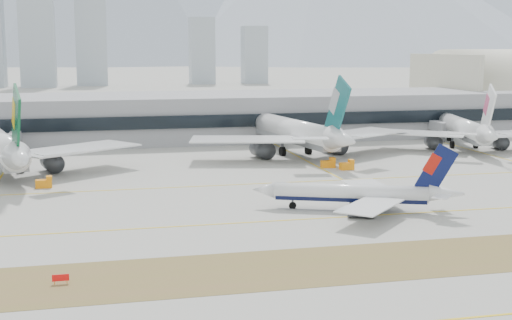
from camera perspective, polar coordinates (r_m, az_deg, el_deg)
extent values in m
plane|color=#9E9C94|center=(132.59, -0.82, -4.50)|extent=(3000.00, 3000.00, 0.00)
cube|color=olive|center=(102.68, 3.03, -8.57)|extent=(360.00, 18.00, 0.06)
cube|color=yellow|center=(127.85, -0.34, -5.00)|extent=(360.00, 0.45, 0.04)
cube|color=yellow|center=(161.35, -3.09, -2.04)|extent=(360.00, 0.45, 0.04)
cylinder|color=white|center=(137.37, 7.57, -2.60)|extent=(28.23, 13.98, 3.19)
cube|color=black|center=(137.54, 7.56, -2.95)|extent=(27.51, 13.32, 1.44)
cone|color=white|center=(138.78, 0.60, -2.40)|extent=(5.33, 4.64, 3.19)
cone|color=white|center=(138.03, 15.00, -2.60)|extent=(7.21, 5.41, 3.19)
cube|color=white|center=(146.10, 9.14, -2.12)|extent=(7.26, 15.76, 0.19)
cube|color=white|center=(141.91, 14.35, -2.16)|extent=(3.16, 4.66, 0.13)
cylinder|color=#3F4247|center=(143.56, 8.46, -3.02)|extent=(5.41, 4.05, 2.39)
cube|color=#3F4247|center=(143.37, 8.47, -2.64)|extent=(1.97, 0.99, 1.12)
cube|color=white|center=(128.78, 9.13, -3.64)|extent=(16.14, 16.31, 0.19)
cube|color=white|center=(133.81, 14.66, -2.85)|extent=(5.05, 5.24, 0.13)
cylinder|color=#3F4247|center=(132.05, 8.40, -4.08)|extent=(5.41, 4.05, 2.39)
cube|color=#3F4247|center=(131.83, 8.41, -3.68)|extent=(1.97, 0.99, 1.12)
cube|color=#0A1244|center=(137.02, 14.23, -0.76)|extent=(7.41, 3.24, 10.00)
cube|color=#B9150C|center=(136.77, 13.91, -0.31)|extent=(3.43, 1.67, 4.28)
cylinder|color=#3F4247|center=(138.60, 2.95, -3.50)|extent=(0.38, 0.38, 1.92)
cylinder|color=black|center=(138.69, 2.95, -3.66)|extent=(1.54, 1.06, 1.44)
cylinder|color=#3F4247|center=(135.86, 7.86, -3.83)|extent=(0.38, 0.38, 1.92)
cylinder|color=black|center=(135.95, 7.86, -4.00)|extent=(1.54, 1.06, 1.44)
cylinder|color=#3F4247|center=(139.91, 7.90, -3.46)|extent=(0.38, 0.38, 1.92)
cylinder|color=black|center=(140.00, 7.90, -3.62)|extent=(1.54, 1.06, 1.44)
cylinder|color=white|center=(186.73, -19.67, 1.09)|extent=(17.36, 47.41, 6.25)
cube|color=slate|center=(186.96, -19.64, 0.57)|extent=(16.23, 46.27, 2.81)
cone|color=white|center=(158.27, -18.32, 0.09)|extent=(8.58, 11.70, 6.25)
cube|color=white|center=(182.95, -14.12, 0.89)|extent=(32.40, 28.72, 0.38)
cube|color=white|center=(161.49, -15.59, 0.56)|extent=(9.86, 8.52, 0.25)
cylinder|color=#3F4247|center=(185.35, -16.00, -0.16)|extent=(6.44, 8.77, 4.69)
cube|color=#3F4247|center=(185.07, -16.02, 0.42)|extent=(1.24, 3.30, 2.19)
cube|color=#0B502A|center=(160.57, -18.63, 2.87)|extent=(3.67, 12.83, 16.77)
cube|color=gold|center=(161.69, -18.73, 3.56)|extent=(2.08, 5.89, 7.18)
cylinder|color=#3F4247|center=(186.70, -18.30, -0.39)|extent=(0.75, 0.75, 3.75)
cylinder|color=black|center=(186.83, -18.29, -0.63)|extent=(1.73, 2.99, 2.81)
cylinder|color=white|center=(207.45, 3.03, 2.40)|extent=(13.85, 48.71, 6.39)
cube|color=slate|center=(207.66, 3.03, 1.92)|extent=(12.75, 47.61, 2.88)
cone|color=white|center=(232.81, 0.12, 3.14)|extent=(7.46, 8.29, 6.39)
cone|color=white|center=(181.27, 7.00, 1.63)|extent=(7.99, 11.60, 6.39)
cube|color=white|center=(209.30, 8.14, 2.12)|extent=(33.53, 27.84, 0.38)
cube|color=white|center=(187.07, 8.93, 1.97)|extent=(10.10, 8.24, 0.26)
cylinder|color=#3F4247|center=(209.71, 6.32, 1.20)|extent=(5.99, 8.70, 4.79)
cube|color=#3F4247|center=(209.46, 6.33, 1.72)|extent=(1.00, 3.39, 2.24)
cube|color=white|center=(194.33, -0.69, 1.67)|extent=(33.05, 20.61, 0.38)
cube|color=white|center=(179.12, 4.36, 1.74)|extent=(9.57, 6.04, 0.26)
cylinder|color=#3F4247|center=(199.88, 0.51, 0.86)|extent=(5.99, 8.70, 4.79)
cube|color=#3F4247|center=(199.61, 0.51, 1.41)|extent=(1.00, 3.39, 2.24)
cube|color=#155B5F|center=(183.37, 6.53, 4.11)|extent=(2.65, 13.29, 17.14)
cube|color=#A0A3A9|center=(184.40, 6.34, 4.72)|extent=(1.63, 6.06, 7.33)
cylinder|color=#3F4247|center=(224.71, 1.04, 1.61)|extent=(0.77, 0.77, 3.83)
cylinder|color=black|center=(224.81, 1.04, 1.41)|extent=(1.55, 3.01, 2.88)
cylinder|color=#3F4247|center=(205.18, 2.13, 0.89)|extent=(0.77, 0.77, 3.83)
cylinder|color=black|center=(205.30, 2.13, 0.67)|extent=(1.55, 3.01, 2.88)
cylinder|color=#3F4247|center=(208.70, 4.21, 1.01)|extent=(0.77, 0.77, 3.83)
cylinder|color=black|center=(208.81, 4.21, 0.80)|extent=(1.55, 3.01, 2.88)
cylinder|color=white|center=(229.78, 16.27, 2.48)|extent=(15.23, 42.51, 5.60)
cube|color=slate|center=(229.95, 16.25, 2.10)|extent=(14.21, 41.49, 2.52)
cone|color=white|center=(253.20, 14.76, 3.12)|extent=(6.95, 7.59, 5.60)
cone|color=white|center=(205.12, 18.25, 1.83)|extent=(7.62, 10.45, 5.60)
cylinder|color=#3F4247|center=(230.01, 18.88, 1.38)|extent=(5.72, 7.84, 4.20)
cube|color=#3F4247|center=(229.80, 18.90, 1.79)|extent=(1.09, 2.96, 1.96)
cube|color=white|center=(220.14, 12.91, 2.12)|extent=(29.07, 25.61, 0.34)
cube|color=white|center=(204.62, 16.17, 2.03)|extent=(8.84, 7.60, 0.22)
cylinder|color=#3F4247|center=(224.38, 13.99, 1.42)|extent=(5.72, 7.84, 4.20)
cube|color=#3F4247|center=(224.17, 14.00, 1.84)|extent=(1.09, 2.96, 1.96)
cube|color=white|center=(207.23, 18.10, 3.76)|extent=(3.19, 11.52, 15.03)
cube|color=#D34A77|center=(208.21, 18.02, 4.24)|extent=(1.82, 5.28, 6.43)
cylinder|color=#3F4247|center=(245.70, 15.20, 1.88)|extent=(0.67, 0.67, 3.36)
cylinder|color=black|center=(245.78, 15.19, 1.72)|extent=(1.54, 2.68, 2.52)
cylinder|color=#3F4247|center=(228.21, 15.42, 1.34)|extent=(0.67, 0.67, 3.36)
cylinder|color=black|center=(228.30, 15.42, 1.17)|extent=(1.54, 2.68, 2.52)
cylinder|color=#3F4247|center=(230.23, 17.17, 1.33)|extent=(0.67, 0.67, 3.36)
cylinder|color=black|center=(230.32, 17.16, 1.15)|extent=(1.54, 2.68, 2.52)
cube|color=gray|center=(243.64, -6.61, 3.46)|extent=(280.00, 42.00, 15.00)
cube|color=black|center=(222.36, -5.97, 3.05)|extent=(280.00, 1.20, 4.00)
cube|color=beige|center=(295.40, 14.70, 5.48)|extent=(2.00, 57.00, 27.90)
cube|color=red|center=(98.79, -15.37, -9.07)|extent=(2.20, 0.15, 0.90)
cylinder|color=orange|center=(99.03, -15.82, -9.44)|extent=(0.10, 0.10, 0.50)
cylinder|color=orange|center=(98.96, -14.88, -9.41)|extent=(0.10, 0.10, 0.50)
cube|color=orange|center=(165.41, -16.62, -1.83)|extent=(3.50, 2.00, 1.80)
cube|color=orange|center=(165.12, -16.22, -1.41)|extent=(1.20, 1.80, 1.00)
cylinder|color=black|center=(164.81, -17.04, -2.08)|extent=(0.70, 0.30, 0.70)
cylinder|color=black|center=(166.38, -17.00, -1.98)|extent=(0.70, 0.30, 0.70)
cylinder|color=black|center=(164.65, -16.21, -2.06)|extent=(0.70, 0.30, 0.70)
cylinder|color=black|center=(166.22, -16.18, -1.95)|extent=(0.70, 0.30, 0.70)
cube|color=orange|center=(183.06, 7.26, -0.50)|extent=(3.50, 2.00, 1.80)
cube|color=orange|center=(183.29, 7.62, -0.11)|extent=(1.20, 1.80, 1.00)
cylinder|color=black|center=(182.00, 6.99, -0.72)|extent=(0.70, 0.30, 0.70)
cylinder|color=black|center=(183.48, 6.82, -0.64)|extent=(0.70, 0.30, 0.70)
cylinder|color=black|center=(182.84, 7.70, -0.69)|extent=(0.70, 0.30, 0.70)
cylinder|color=black|center=(184.31, 7.52, -0.61)|extent=(0.70, 0.30, 0.70)
cube|color=orange|center=(185.70, 5.78, -0.33)|extent=(3.50, 2.00, 1.80)
cube|color=orange|center=(185.89, 6.14, 0.05)|extent=(1.20, 1.80, 1.00)
cylinder|color=black|center=(184.66, 5.51, -0.55)|extent=(0.70, 0.30, 0.70)
cylinder|color=black|center=(186.15, 5.35, -0.47)|extent=(0.70, 0.30, 0.70)
cylinder|color=black|center=(185.43, 6.21, -0.53)|extent=(0.70, 0.30, 0.70)
cylinder|color=black|center=(186.92, 6.05, -0.45)|extent=(0.70, 0.30, 0.70)
cube|color=#9CA8B1|center=(577.66, -17.17, 11.06)|extent=(26.00, 23.40, 110.00)
cube|color=#9CA8B1|center=(590.96, -13.06, 9.23)|extent=(24.00, 21.60, 70.00)
cube|color=#9CA8B1|center=(603.07, -4.35, 8.71)|extent=(20.00, 18.00, 55.00)
cube|color=#9CA8B1|center=(611.62, -0.14, 8.41)|extent=(20.00, 18.00, 48.00)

